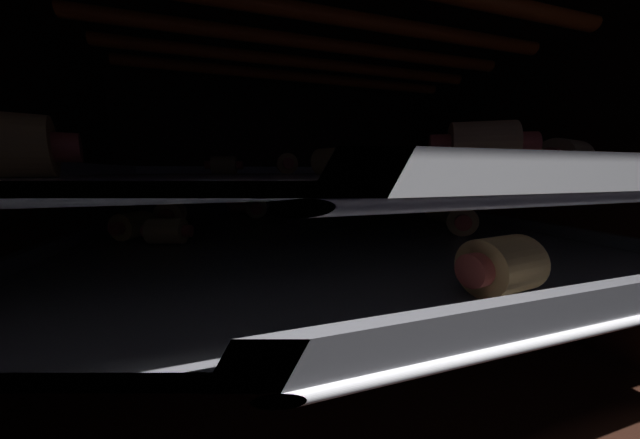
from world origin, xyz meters
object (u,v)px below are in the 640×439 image
(pig_in_blanket_lower_2, at_px, (171,214))
(pig_in_blanket_lower_5, at_px, (500,265))
(pig_in_blanket_lower_6, at_px, (441,213))
(heating_element, at_px, (320,44))
(pig_in_blanket_upper_8, at_px, (335,161))
(pig_in_blanket_upper_4, at_px, (425,164))
(pig_in_blanket_upper_7, at_px, (287,164))
(pig_in_blanket_lower_7, at_px, (256,207))
(pig_in_blanket_lower_4, at_px, (460,219))
(pig_in_blanket_upper_6, at_px, (397,162))
(pig_in_blanket_upper_1, at_px, (563,157))
(baking_tray_lower, at_px, (320,235))
(pig_in_blanket_lower_8, at_px, (243,204))
(oven_rack_lower, at_px, (320,241))
(baking_tray_upper, at_px, (320,176))
(pig_in_blanket_upper_9, at_px, (479,150))
(pig_in_blanket_upper_0, at_px, (359,165))
(pig_in_blanket_lower_1, at_px, (360,202))
(oven_rack_upper, at_px, (320,183))
(pig_in_blanket_upper_5, at_px, (224,165))
(pig_in_blanket_lower_0, at_px, (133,225))
(pig_in_blanket_upper_2, at_px, (475,162))

(pig_in_blanket_lower_2, height_order, pig_in_blanket_lower_5, same)
(pig_in_blanket_lower_6, bearing_deg, heating_element, -174.24)
(heating_element, xyz_separation_m, pig_in_blanket_upper_8, (0.00, -0.04, -0.12))
(pig_in_blanket_upper_4, height_order, pig_in_blanket_upper_7, pig_in_blanket_upper_4)
(pig_in_blanket_lower_5, xyz_separation_m, pig_in_blanket_lower_7, (-0.11, 0.33, -0.00))
(pig_in_blanket_lower_4, height_order, pig_in_blanket_upper_6, pig_in_blanket_upper_6)
(pig_in_blanket_upper_7, bearing_deg, heating_element, -71.65)
(pig_in_blanket_lower_6, bearing_deg, pig_in_blanket_lower_5, -122.06)
(pig_in_blanket_upper_1, bearing_deg, pig_in_blanket_lower_5, -155.10)
(baking_tray_lower, bearing_deg, pig_in_blanket_lower_8, 112.77)
(oven_rack_lower, height_order, pig_in_blanket_lower_5, pig_in_blanket_lower_5)
(baking_tray_upper, relative_size, pig_in_blanket_upper_9, 8.69)
(pig_in_blanket_upper_0, bearing_deg, pig_in_blanket_upper_4, -13.40)
(pig_in_blanket_lower_7, xyz_separation_m, pig_in_blanket_upper_0, (0.17, -0.01, 0.06))
(pig_in_blanket_upper_6, bearing_deg, pig_in_blanket_lower_1, 74.90)
(oven_rack_upper, distance_m, pig_in_blanket_upper_9, 0.18)
(heating_element, xyz_separation_m, pig_in_blanket_lower_4, (0.15, -0.05, -0.18))
(pig_in_blanket_upper_0, bearing_deg, pig_in_blanket_lower_2, -171.06)
(pig_in_blanket_lower_5, distance_m, pig_in_blanket_upper_5, 0.36)
(pig_in_blanket_lower_0, height_order, pig_in_blanket_lower_2, pig_in_blanket_lower_2)
(baking_tray_lower, relative_size, pig_in_blanket_upper_6, 8.76)
(pig_in_blanket_lower_7, relative_size, pig_in_blanket_upper_1, 0.97)
(pig_in_blanket_lower_4, relative_size, pig_in_blanket_upper_9, 0.94)
(pig_in_blanket_lower_5, xyz_separation_m, baking_tray_upper, (-0.05, 0.19, 0.05))
(pig_in_blanket_lower_7, relative_size, pig_in_blanket_upper_2, 0.92)
(pig_in_blanket_lower_6, bearing_deg, pig_in_blanket_upper_8, -163.07)
(oven_rack_upper, bearing_deg, pig_in_blanket_upper_5, 128.65)
(oven_rack_lower, bearing_deg, pig_in_blanket_lower_8, 112.77)
(heating_element, distance_m, oven_rack_lower, 0.21)
(baking_tray_lower, xyz_separation_m, pig_in_blanket_lower_7, (-0.06, 0.14, 0.02))
(pig_in_blanket_upper_5, bearing_deg, baking_tray_upper, -51.35)
(pig_in_blanket_lower_2, xyz_separation_m, pig_in_blanket_upper_8, (0.18, -0.12, 0.06))
(heating_element, bearing_deg, pig_in_blanket_upper_8, -82.24)
(heating_element, xyz_separation_m, oven_rack_upper, (0.00, 0.00, -0.14))
(oven_rack_upper, distance_m, pig_in_blanket_upper_0, 0.17)
(baking_tray_lower, bearing_deg, pig_in_blanket_upper_0, 51.25)
(baking_tray_upper, bearing_deg, pig_in_blanket_lower_4, -17.99)
(pig_in_blanket_upper_0, relative_size, pig_in_blanket_upper_5, 1.13)
(heating_element, height_order, pig_in_blanket_lower_6, heating_element)
(oven_rack_lower, xyz_separation_m, pig_in_blanket_lower_8, (-0.08, 0.19, 0.02))
(pig_in_blanket_lower_6, bearing_deg, pig_in_blanket_upper_9, -125.27)
(oven_rack_upper, bearing_deg, baking_tray_upper, 0.00)
(pig_in_blanket_lower_8, xyz_separation_m, pig_in_blanket_upper_5, (-0.03, -0.06, 0.06))
(pig_in_blanket_upper_4, bearing_deg, pig_in_blanket_lower_7, 173.54)
(pig_in_blanket_upper_2, distance_m, pig_in_blanket_upper_9, 0.16)
(pig_in_blanket_lower_5, height_order, pig_in_blanket_lower_8, pig_in_blanket_lower_5)
(pig_in_blanket_upper_5, bearing_deg, pig_in_blanket_lower_1, 8.49)
(pig_in_blanket_lower_0, height_order, pig_in_blanket_lower_8, same)
(pig_in_blanket_lower_0, xyz_separation_m, pig_in_blanket_lower_2, (0.02, 0.06, 0.00))
(pig_in_blanket_lower_5, relative_size, pig_in_blanket_lower_6, 1.10)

